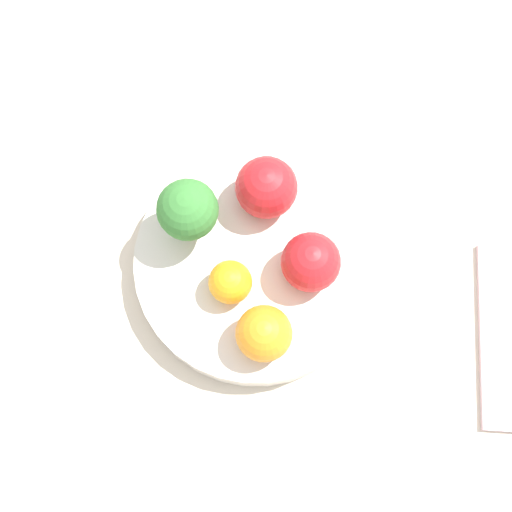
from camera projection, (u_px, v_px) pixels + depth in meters
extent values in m
plane|color=gray|center=(256.00, 274.00, 0.63)|extent=(6.00, 6.00, 0.00)
cube|color=beige|center=(256.00, 271.00, 0.62)|extent=(1.20, 1.20, 0.02)
cylinder|color=silver|center=(256.00, 264.00, 0.60)|extent=(0.20, 0.20, 0.03)
cylinder|color=#99C17A|center=(191.00, 222.00, 0.58)|extent=(0.02, 0.02, 0.03)
sphere|color=#387A33|center=(188.00, 210.00, 0.55)|extent=(0.05, 0.05, 0.05)
sphere|color=red|center=(311.00, 262.00, 0.56)|extent=(0.05, 0.05, 0.05)
sphere|color=red|center=(266.00, 187.00, 0.58)|extent=(0.05, 0.05, 0.05)
sphere|color=orange|center=(230.00, 282.00, 0.56)|extent=(0.04, 0.04, 0.04)
sphere|color=orange|center=(260.00, 334.00, 0.55)|extent=(0.04, 0.04, 0.04)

